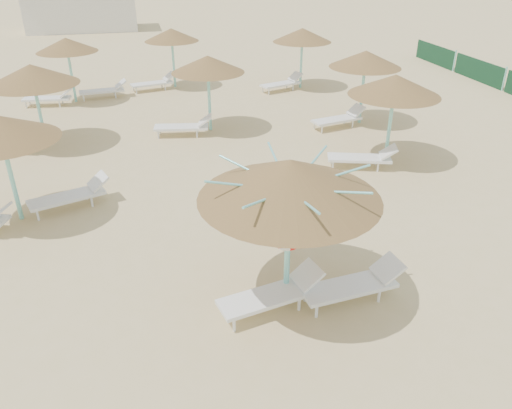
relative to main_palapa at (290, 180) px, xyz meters
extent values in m
plane|color=#CFB27E|center=(0.02, 0.14, -2.54)|extent=(120.00, 120.00, 0.00)
cylinder|color=#7FDCD5|center=(0.00, 0.00, -1.32)|extent=(0.11, 0.11, 2.44)
cone|color=olive|center=(0.00, 0.00, 0.01)|extent=(3.25, 3.25, 0.73)
cylinder|color=#7FDCD5|center=(0.00, 0.00, -0.25)|extent=(0.20, 0.20, 0.12)
cylinder|color=#7FDCD5|center=(0.75, 0.00, -0.03)|extent=(1.47, 0.04, 0.37)
cylinder|color=#7FDCD5|center=(0.53, 0.53, -0.03)|extent=(1.07, 1.07, 0.37)
cylinder|color=#7FDCD5|center=(0.00, 0.75, -0.03)|extent=(0.04, 1.47, 0.37)
cylinder|color=#7FDCD5|center=(-0.53, 0.53, -0.03)|extent=(1.07, 1.07, 0.37)
cylinder|color=#7FDCD5|center=(-0.75, 0.00, -0.03)|extent=(1.47, 0.04, 0.37)
cylinder|color=#7FDCD5|center=(-0.53, -0.53, -0.03)|extent=(1.07, 1.07, 0.37)
cylinder|color=#7FDCD5|center=(0.00, -0.75, -0.03)|extent=(0.04, 1.47, 0.37)
cylinder|color=#7FDCD5|center=(0.53, -0.53, -0.03)|extent=(1.07, 1.07, 0.37)
torus|color=red|center=(0.00, -0.10, -1.06)|extent=(0.64, 0.15, 0.64)
cylinder|color=white|center=(-1.17, -0.71, -2.40)|extent=(0.06, 0.06, 0.28)
cylinder|color=white|center=(-1.27, -0.23, -2.40)|extent=(0.06, 0.06, 0.28)
cylinder|color=white|center=(0.13, -0.43, -2.40)|extent=(0.06, 0.06, 0.28)
cylinder|color=white|center=(0.03, 0.05, -2.40)|extent=(0.06, 0.06, 0.28)
cube|color=white|center=(-0.45, -0.30, -2.22)|extent=(1.96, 0.99, 0.08)
cube|color=white|center=(0.37, -0.12, -1.98)|extent=(0.59, 0.68, 0.36)
cylinder|color=white|center=(0.38, -0.69, -2.40)|extent=(0.06, 0.06, 0.28)
cylinder|color=white|center=(0.33, -0.20, -2.40)|extent=(0.06, 0.06, 0.28)
cylinder|color=white|center=(1.71, -0.55, -2.40)|extent=(0.06, 0.06, 0.28)
cylinder|color=white|center=(1.65, -0.06, -2.40)|extent=(0.06, 0.06, 0.28)
cube|color=white|center=(1.14, -0.36, -2.22)|extent=(1.93, 0.81, 0.08)
cube|color=white|center=(1.97, -0.27, -1.98)|extent=(0.54, 0.64, 0.36)
cylinder|color=#7FDCD5|center=(-5.59, 4.53, -1.39)|extent=(0.11, 0.11, 2.30)
cylinder|color=#7FDCD5|center=(-5.59, 4.53, -0.39)|extent=(0.20, 0.20, 0.12)
cylinder|color=white|center=(-5.15, 4.32, -2.40)|extent=(0.06, 0.06, 0.28)
cylinder|color=white|center=(-5.32, 4.79, -2.40)|extent=(0.06, 0.06, 0.28)
cylinder|color=white|center=(-3.88, 4.78, -2.40)|extent=(0.06, 0.06, 0.28)
cylinder|color=white|center=(-4.05, 5.25, -2.40)|extent=(0.06, 0.06, 0.28)
cube|color=white|center=(-4.49, 4.83, -2.22)|extent=(2.00, 1.23, 0.08)
cube|color=white|center=(-3.69, 5.11, -1.98)|extent=(0.66, 0.73, 0.36)
cylinder|color=#7FDCD5|center=(-5.65, 9.77, -1.39)|extent=(0.11, 0.11, 2.30)
cone|color=olive|center=(-5.65, 9.77, -0.14)|extent=(2.88, 2.88, 0.65)
cylinder|color=#7FDCD5|center=(-5.65, 9.77, -0.39)|extent=(0.20, 0.20, 0.12)
cylinder|color=white|center=(-6.30, 8.97, -2.40)|extent=(0.06, 0.06, 0.28)
cylinder|color=white|center=(-6.15, 9.44, -2.40)|extent=(0.06, 0.06, 0.28)
cube|color=white|center=(-6.75, 9.37, -2.22)|extent=(2.00, 1.16, 0.08)
cube|color=white|center=(-5.94, 9.11, -1.98)|extent=(0.64, 0.72, 0.36)
cylinder|color=#7FDCD5|center=(-5.08, 14.94, -1.39)|extent=(0.11, 0.11, 2.30)
cone|color=olive|center=(-5.08, 14.94, -0.15)|extent=(2.49, 2.49, 0.56)
cylinder|color=#7FDCD5|center=(-5.08, 14.94, -0.39)|extent=(0.20, 0.20, 0.12)
cylinder|color=white|center=(-7.00, 14.40, -2.40)|extent=(0.06, 0.06, 0.28)
cylinder|color=white|center=(-6.94, 14.89, -2.40)|extent=(0.06, 0.06, 0.28)
cylinder|color=white|center=(-5.66, 14.23, -2.40)|extent=(0.06, 0.06, 0.28)
cylinder|color=white|center=(-5.60, 14.72, -2.40)|extent=(0.06, 0.06, 0.28)
cube|color=white|center=(-6.18, 14.54, -2.22)|extent=(1.96, 0.86, 0.08)
cube|color=white|center=(-5.34, 14.44, -1.98)|extent=(0.56, 0.66, 0.36)
cylinder|color=white|center=(-4.74, 14.90, -2.40)|extent=(0.06, 0.06, 0.28)
cylinder|color=white|center=(-4.80, 15.39, -2.40)|extent=(0.06, 0.06, 0.28)
cylinder|color=white|center=(-3.40, 15.07, -2.40)|extent=(0.06, 0.06, 0.28)
cylinder|color=white|center=(-3.46, 15.56, -2.40)|extent=(0.06, 0.06, 0.28)
cube|color=white|center=(-3.98, 15.24, -2.22)|extent=(1.96, 0.86, 0.08)
cube|color=white|center=(-3.14, 15.35, -1.98)|extent=(0.56, 0.66, 0.36)
cylinder|color=#7FDCD5|center=(0.05, 10.02, -1.39)|extent=(0.11, 0.11, 2.30)
cone|color=olive|center=(0.05, 10.02, -0.15)|extent=(2.57, 2.57, 0.58)
cylinder|color=#7FDCD5|center=(0.05, 10.02, -0.39)|extent=(0.20, 0.20, 0.12)
cylinder|color=white|center=(-1.88, 9.50, -2.40)|extent=(0.06, 0.06, 0.28)
cylinder|color=white|center=(-1.80, 10.00, -2.40)|extent=(0.06, 0.06, 0.28)
cylinder|color=white|center=(-0.55, 9.28, -2.40)|extent=(0.06, 0.06, 0.28)
cylinder|color=white|center=(-0.47, 9.78, -2.40)|extent=(0.06, 0.06, 0.28)
cube|color=white|center=(-1.05, 9.62, -2.22)|extent=(1.98, 0.92, 0.08)
cube|color=white|center=(-0.21, 9.48, -1.98)|extent=(0.58, 0.67, 0.36)
cylinder|color=#7FDCD5|center=(-0.67, 16.43, -1.39)|extent=(0.11, 0.11, 2.30)
cone|color=olive|center=(-0.67, 16.43, -0.15)|extent=(2.47, 2.47, 0.56)
cylinder|color=#7FDCD5|center=(-0.67, 16.43, -0.39)|extent=(0.20, 0.20, 0.12)
cylinder|color=white|center=(-2.49, 15.60, -2.40)|extent=(0.06, 0.06, 0.28)
cylinder|color=white|center=(-2.61, 16.08, -2.40)|extent=(0.06, 0.06, 0.28)
cylinder|color=white|center=(-1.18, 15.91, -2.40)|extent=(0.06, 0.06, 0.28)
cylinder|color=white|center=(-1.29, 16.40, -2.40)|extent=(0.06, 0.06, 0.28)
cube|color=white|center=(-1.77, 16.03, -2.22)|extent=(1.99, 1.05, 0.08)
cube|color=white|center=(-0.94, 16.23, -1.98)|extent=(0.61, 0.70, 0.36)
cylinder|color=#7FDCD5|center=(5.04, 5.92, -1.39)|extent=(0.11, 0.11, 2.30)
cone|color=olive|center=(5.04, 5.92, -0.14)|extent=(2.75, 2.75, 0.62)
cylinder|color=#7FDCD5|center=(5.04, 5.92, -0.39)|extent=(0.20, 0.20, 0.12)
cylinder|color=white|center=(3.10, 5.53, -2.40)|extent=(0.06, 0.06, 0.28)
cylinder|color=white|center=(3.25, 6.00, -2.40)|extent=(0.06, 0.06, 0.28)
cylinder|color=white|center=(4.38, 5.11, -2.40)|extent=(0.06, 0.06, 0.28)
cylinder|color=white|center=(4.54, 5.59, -2.40)|extent=(0.06, 0.06, 0.28)
cube|color=white|center=(3.94, 5.52, -2.22)|extent=(2.00, 1.17, 0.08)
cube|color=white|center=(4.74, 5.26, -1.98)|extent=(0.65, 0.72, 0.36)
cylinder|color=#7FDCD5|center=(5.73, 9.54, -1.39)|extent=(0.11, 0.11, 2.30)
cone|color=olive|center=(5.73, 9.54, -0.15)|extent=(2.62, 2.62, 0.59)
cylinder|color=#7FDCD5|center=(5.73, 9.54, -0.39)|extent=(0.20, 0.20, 0.12)
cylinder|color=white|center=(3.91, 8.71, -2.40)|extent=(0.06, 0.06, 0.28)
cylinder|color=white|center=(3.79, 9.20, -2.40)|extent=(0.06, 0.06, 0.28)
cylinder|color=white|center=(5.22, 9.02, -2.40)|extent=(0.06, 0.06, 0.28)
cylinder|color=white|center=(5.11, 9.50, -2.40)|extent=(0.06, 0.06, 0.28)
cube|color=white|center=(4.63, 9.14, -2.22)|extent=(1.99, 1.03, 0.08)
cube|color=white|center=(5.46, 9.33, -1.98)|extent=(0.61, 0.69, 0.36)
cylinder|color=#7FDCD5|center=(5.09, 14.96, -1.39)|extent=(0.11, 0.11, 2.30)
cone|color=olive|center=(5.09, 14.96, -0.15)|extent=(2.66, 2.66, 0.60)
cylinder|color=#7FDCD5|center=(5.09, 14.96, -0.39)|extent=(0.20, 0.20, 0.12)
cylinder|color=white|center=(3.32, 14.06, -2.40)|extent=(0.06, 0.06, 0.28)
cylinder|color=white|center=(3.15, 14.53, -2.40)|extent=(0.06, 0.06, 0.28)
cylinder|color=white|center=(4.59, 14.50, -2.40)|extent=(0.06, 0.06, 0.28)
cylinder|color=white|center=(4.43, 14.97, -2.40)|extent=(0.06, 0.06, 0.28)
cube|color=white|center=(3.99, 14.56, -2.22)|extent=(2.00, 1.21, 0.08)
cube|color=white|center=(4.79, 14.84, -1.98)|extent=(0.66, 0.73, 0.36)
cube|color=silver|center=(-5.98, 35.14, -1.04)|extent=(8.00, 4.00, 3.00)
cube|color=#174524|center=(14.02, 14.14, -2.04)|extent=(0.08, 3.80, 1.00)
cylinder|color=#7FDCD5|center=(14.02, 12.24, -1.99)|extent=(0.08, 0.08, 1.10)
cube|color=#174524|center=(14.02, 18.14, -2.04)|extent=(0.08, 3.80, 1.00)
cylinder|color=#7FDCD5|center=(14.02, 16.24, -1.99)|extent=(0.08, 0.08, 1.10)
camera|label=1|loc=(-2.36, -7.44, 3.66)|focal=35.00mm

